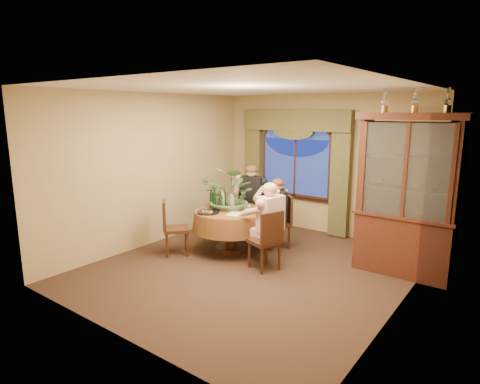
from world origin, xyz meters
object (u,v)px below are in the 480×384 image
Objects in this scene: chair_back_right at (277,222)px; chair_front_left at (176,228)px; person_back at (252,201)px; china_cabinet at (407,196)px; oil_lamp_center at (415,100)px; wine_bottle_5 at (224,197)px; oil_lamp_left at (385,101)px; person_pink at (270,225)px; chair_back at (245,213)px; stoneware_vase at (232,201)px; olive_bowl at (232,209)px; chair_right at (264,240)px; wine_bottle_2 at (215,197)px; oil_lamp_right at (448,100)px; centerpiece_plant at (232,172)px; wine_bottle_4 at (214,199)px; wine_bottle_1 at (221,201)px; person_scarf at (278,214)px; wine_bottle_0 at (211,198)px; wine_bottle_3 at (223,199)px; dining_table at (231,230)px.

chair_front_left is (-1.21, -1.37, 0.00)m from chair_back_right.
china_cabinet is at bearing 166.41° from person_back.
china_cabinet is at bearing 0.00° from oil_lamp_center.
chair_back_right is 2.91× the size of wine_bottle_5.
oil_lamp_left reaches higher than person_pink.
chair_back is (-3.02, 0.05, -0.74)m from china_cabinet.
stoneware_vase reaches higher than chair_back_right.
stoneware_vase is 0.23m from olive_bowl.
person_pink is at bearing 22.02° from chair_right.
wine_bottle_5 reaches higher than chair_back_right.
stoneware_vase is 0.36m from wine_bottle_2.
oil_lamp_left reaches higher than chair_back_right.
chair_back is at bearing 179.19° from oil_lamp_right.
person_back is at bearing 97.32° from centerpiece_plant.
wine_bottle_4 reaches higher than olive_bowl.
chair_front_left is at bearing -153.41° from oil_lamp_left.
oil_lamp_right is 3.38m from chair_back_right.
wine_bottle_5 is at bearing 70.12° from chair_back.
person_pink is at bearing -157.02° from oil_lamp_right.
oil_lamp_right is 0.29× the size of centerpiece_plant.
person_pink reaches higher than wine_bottle_1.
chair_right is 1.00m from olive_bowl.
centerpiece_plant is at bearing 80.35° from person_scarf.
chair_right is at bearing 55.36° from chair_front_left.
wine_bottle_0 is 0.13m from wine_bottle_2.
person_back is at bearing 177.56° from china_cabinet.
wine_bottle_2 is at bearing 71.83° from person_scarf.
oil_lamp_center reaches higher than wine_bottle_0.
china_cabinet is 7.20× the size of oil_lamp_center.
oil_lamp_left is 3.13m from wine_bottle_1.
wine_bottle_1 is at bearing -113.65° from centerpiece_plant.
oil_lamp_right reaches higher than chair_back.
stoneware_vase reaches higher than chair_front_left.
wine_bottle_4 is (-0.92, -0.68, 0.44)m from chair_back_right.
person_back is (-2.92, 0.12, -1.90)m from oil_lamp_center.
wine_bottle_0 is 0.22m from wine_bottle_3.
wine_bottle_5 is at bearing 166.84° from centerpiece_plant.
olive_bowl is (-0.58, -0.60, 0.13)m from person_scarf.
oil_lamp_center is at bearing 14.00° from wine_bottle_3.
wine_bottle_2 and wine_bottle_4 have the same top height.
wine_bottle_1 is at bearing -153.13° from dining_table.
china_cabinet is 2.84m from olive_bowl.
wine_bottle_5 is (-0.92, -0.41, 0.26)m from person_scarf.
oil_lamp_left is at bearing 69.33° from chair_front_left.
wine_bottle_1 reaches higher than chair_back.
person_pink is (-0.00, 0.18, 0.20)m from chair_right.
oil_lamp_center reaches higher than wine_bottle_5.
oil_lamp_center is 1.03× the size of wine_bottle_0.
wine_bottle_2 reaches higher than chair_back.
chair_back is (-0.28, 0.83, 0.10)m from dining_table.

